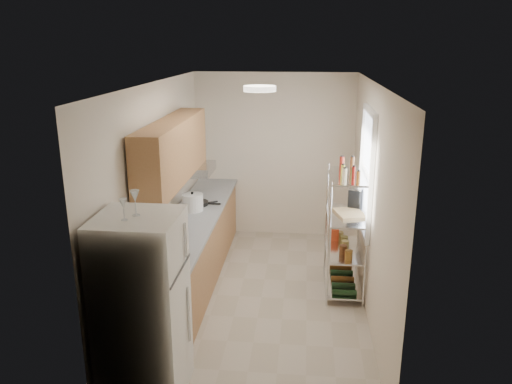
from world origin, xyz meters
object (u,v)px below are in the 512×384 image
at_px(rice_cooker, 193,202).
at_px(espresso_machine, 356,197).
at_px(frying_pan_large, 198,203).
at_px(cutting_board, 350,213).
at_px(refrigerator, 143,308).

distance_m(rice_cooker, espresso_machine, 2.12).
distance_m(frying_pan_large, cutting_board, 2.07).
relative_size(rice_cooker, espresso_machine, 1.02).
relative_size(frying_pan_large, espresso_machine, 1.02).
relative_size(rice_cooker, frying_pan_large, 0.99).
height_order(refrigerator, cutting_board, refrigerator).
distance_m(rice_cooker, frying_pan_large, 0.26).
xyz_separation_m(rice_cooker, frying_pan_large, (0.02, 0.24, -0.09)).
height_order(rice_cooker, espresso_machine, espresso_machine).
relative_size(refrigerator, rice_cooker, 6.01).
bearing_deg(cutting_board, espresso_machine, 70.69).
bearing_deg(refrigerator, espresso_machine, 49.92).
bearing_deg(cutting_board, frying_pan_large, 165.42).
relative_size(refrigerator, cutting_board, 4.05).
xyz_separation_m(rice_cooker, espresso_machine, (2.12, -0.01, 0.14)).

